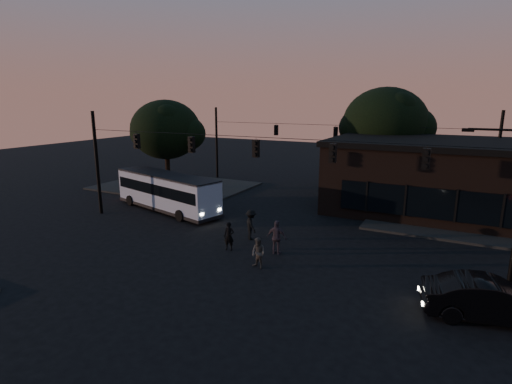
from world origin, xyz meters
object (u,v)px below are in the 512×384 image
at_px(pedestrian_c, 277,237).
at_px(pedestrian_d, 251,225).
at_px(pedestrian_b, 258,253).
at_px(car, 492,300).
at_px(bus, 167,190).
at_px(pedestrian_a, 229,236).
at_px(building, 437,176).

xyz_separation_m(pedestrian_c, pedestrian_d, (-2.36, 1.45, -0.03)).
bearing_deg(pedestrian_b, car, 15.41).
xyz_separation_m(bus, pedestrian_d, (8.74, -2.84, -0.65)).
bearing_deg(bus, pedestrian_a, -15.65).
xyz_separation_m(car, pedestrian_c, (-10.06, 2.39, 0.14)).
bearing_deg(car, pedestrian_c, 64.64).
bearing_deg(bus, building, 41.33).
xyz_separation_m(bus, pedestrian_c, (11.10, -4.29, -0.63)).
height_order(building, pedestrian_b, building).
bearing_deg(pedestrian_d, pedestrian_b, 165.76).
height_order(bus, pedestrian_d, bus).
relative_size(bus, pedestrian_b, 6.51).
relative_size(bus, pedestrian_c, 5.38).
relative_size(pedestrian_a, pedestrian_d, 0.88).
height_order(car, pedestrian_c, pedestrian_c).
bearing_deg(pedestrian_c, building, -118.47).
bearing_deg(bus, pedestrian_b, -15.40).
distance_m(pedestrian_a, pedestrian_b, 2.96).
distance_m(car, pedestrian_c, 10.34).
distance_m(pedestrian_b, pedestrian_d, 4.26).
bearing_deg(pedestrian_a, building, 43.92).
xyz_separation_m(bus, car, (21.16, -6.68, -0.76)).
relative_size(building, pedestrian_c, 8.07).
distance_m(pedestrian_a, pedestrian_c, 2.72).
height_order(pedestrian_a, pedestrian_c, pedestrian_c).
distance_m(car, pedestrian_a, 12.80).
bearing_deg(building, car, -79.05).
bearing_deg(car, pedestrian_d, 60.83).
xyz_separation_m(pedestrian_a, pedestrian_c, (2.63, 0.68, 0.14)).
bearing_deg(pedestrian_c, pedestrian_a, 13.73).
xyz_separation_m(car, pedestrian_d, (-12.42, 3.83, 0.11)).
xyz_separation_m(building, pedestrian_a, (-9.64, -14.03, -1.89)).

